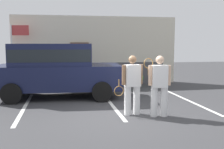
{
  "coord_description": "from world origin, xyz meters",
  "views": [
    {
      "loc": [
        -1.74,
        -7.48,
        2.08
      ],
      "look_at": [
        -0.12,
        1.2,
        1.05
      ],
      "focal_mm": 43.61,
      "sensor_mm": 36.0,
      "label": 1
    }
  ],
  "objects_px": {
    "parked_suv": "(56,68)",
    "flag_pole": "(16,44)",
    "potted_plant_by_porch": "(138,79)",
    "tennis_player_woman": "(159,85)",
    "tennis_player_man": "(132,84)"
  },
  "relations": [
    {
      "from": "potted_plant_by_porch",
      "to": "flag_pole",
      "type": "xyz_separation_m",
      "value": [
        -5.59,
        0.52,
        1.65
      ]
    },
    {
      "from": "tennis_player_man",
      "to": "flag_pole",
      "type": "bearing_deg",
      "value": -61.97
    },
    {
      "from": "potted_plant_by_porch",
      "to": "tennis_player_man",
      "type": "bearing_deg",
      "value": -107.99
    },
    {
      "from": "tennis_player_man",
      "to": "tennis_player_woman",
      "type": "relative_size",
      "value": 1.0
    },
    {
      "from": "flag_pole",
      "to": "tennis_player_woman",
      "type": "bearing_deg",
      "value": -50.74
    },
    {
      "from": "parked_suv",
      "to": "tennis_player_man",
      "type": "xyz_separation_m",
      "value": [
        2.19,
        -2.93,
        -0.25
      ]
    },
    {
      "from": "potted_plant_by_porch",
      "to": "flag_pole",
      "type": "distance_m",
      "value": 5.86
    },
    {
      "from": "tennis_player_man",
      "to": "flag_pole",
      "type": "height_order",
      "value": "flag_pole"
    },
    {
      "from": "parked_suv",
      "to": "flag_pole",
      "type": "bearing_deg",
      "value": 129.75
    },
    {
      "from": "parked_suv",
      "to": "potted_plant_by_porch",
      "type": "distance_m",
      "value": 4.34
    },
    {
      "from": "tennis_player_woman",
      "to": "potted_plant_by_porch",
      "type": "bearing_deg",
      "value": -92.04
    },
    {
      "from": "tennis_player_man",
      "to": "potted_plant_by_porch",
      "type": "bearing_deg",
      "value": -116.25
    },
    {
      "from": "parked_suv",
      "to": "potted_plant_by_porch",
      "type": "relative_size",
      "value": 6.98
    },
    {
      "from": "tennis_player_woman",
      "to": "flag_pole",
      "type": "bearing_deg",
      "value": -43.14
    },
    {
      "from": "potted_plant_by_porch",
      "to": "flag_pole",
      "type": "height_order",
      "value": "flag_pole"
    }
  ]
}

